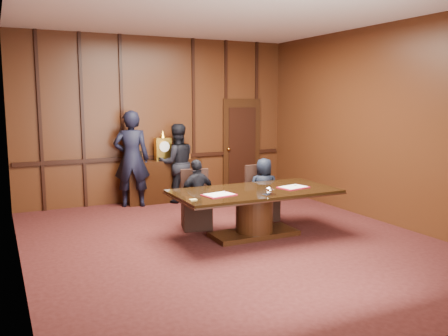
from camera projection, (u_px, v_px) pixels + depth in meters
name	position (u px, v px, depth m)	size (l,w,h in m)	color
room	(232.00, 130.00, 7.24)	(7.00, 7.04, 3.50)	black
sideboard	(164.00, 179.00, 10.17)	(1.60, 0.45, 1.54)	black
conference_table	(254.00, 205.00, 7.58)	(2.62, 1.32, 0.76)	black
folder_left	(219.00, 195.00, 7.12)	(0.51, 0.41, 0.02)	#A70F28
folder_right	(293.00, 187.00, 7.73)	(0.52, 0.42, 0.02)	#A70F28
inkstand	(269.00, 191.00, 7.13)	(0.20, 0.14, 0.12)	white
notepad	(193.00, 200.00, 6.77)	(0.10, 0.07, 0.01)	#D8BD69
chair_left	(196.00, 211.00, 8.11)	(0.58, 0.58, 0.99)	black
chair_right	(261.00, 204.00, 8.67)	(0.49, 0.49, 0.99)	black
signatory_left	(198.00, 195.00, 8.00)	(0.70, 0.29, 1.19)	black
signatory_right	(264.00, 189.00, 8.56)	(0.56, 0.36, 1.15)	black
witness_left	(132.00, 159.00, 9.64)	(0.72, 0.47, 1.97)	black
witness_right	(177.00, 163.00, 10.08)	(0.82, 0.64, 1.68)	black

